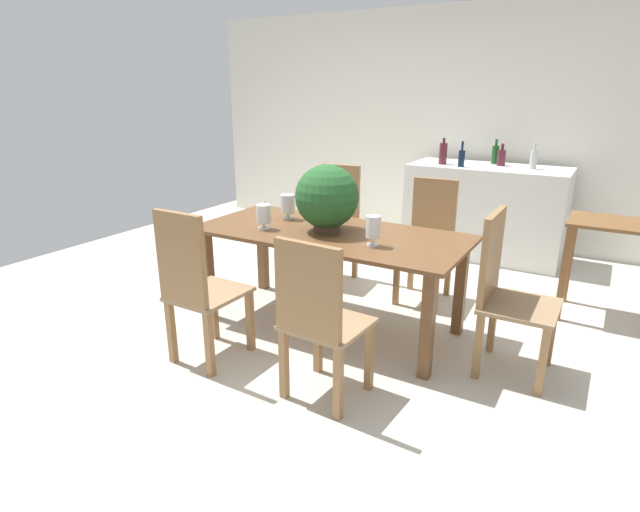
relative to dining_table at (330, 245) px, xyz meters
The scene contains 20 objects.
ground_plane 0.69m from the dining_table, 90.00° to the left, with size 7.04×7.04×0.00m, color beige.
back_wall 2.93m from the dining_table, 90.00° to the left, with size 6.40×0.10×2.60m, color silver.
dining_table is the anchor object (origin of this frame).
chair_far_right 1.03m from the dining_table, 64.62° to the left, with size 0.43×0.49×1.01m.
chair_far_left 1.03m from the dining_table, 116.07° to the left, with size 0.43×0.47×1.06m.
chair_near_right 1.02m from the dining_table, 64.44° to the right, with size 0.47×0.45×0.99m.
chair_near_left 1.04m from the dining_table, 115.65° to the right, with size 0.42×0.48×1.04m.
chair_foot_end 1.24m from the dining_table, ahead, with size 0.45×0.47×1.03m.
flower_centerpiece 0.35m from the dining_table, behind, with size 0.46×0.46×0.48m.
crystal_vase_left 0.50m from the dining_table, 21.67° to the right, with size 0.10×0.10×0.20m.
crystal_vase_center_near 0.54m from the dining_table, 157.65° to the right, with size 0.11×0.11×0.18m.
crystal_vase_right 0.54m from the dining_table, 161.81° to the left, with size 0.11×0.11×0.20m.
wine_glass 0.70m from the dining_table, behind, with size 0.06×0.06×0.16m.
kitchen_counter 2.41m from the dining_table, 76.23° to the left, with size 1.59×0.70×0.96m, color silver.
wine_bottle_tall 2.63m from the dining_table, 77.16° to the left, with size 0.07×0.07×0.26m.
wine_bottle_clear 2.56m from the dining_table, 74.78° to the left, with size 0.08×0.08×0.23m.
wine_bottle_green 2.60m from the dining_table, 67.46° to the left, with size 0.07×0.07×0.25m.
wine_bottle_dark 2.28m from the dining_table, 87.29° to the left, with size 0.08×0.08×0.27m.
wine_bottle_amber 2.21m from the dining_table, 81.32° to the left, with size 0.07×0.07×0.26m.
side_table 2.17m from the dining_table, 33.40° to the left, with size 0.69×0.51×0.78m.
Camera 1 is at (1.76, -3.40, 1.74)m, focal length 28.85 mm.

